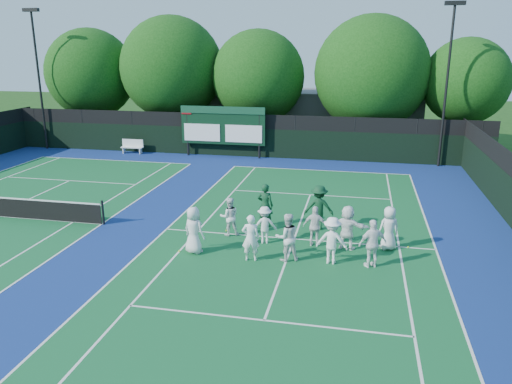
# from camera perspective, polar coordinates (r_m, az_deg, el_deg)

# --- Properties ---
(ground) EXTENTS (120.00, 120.00, 0.00)m
(ground) POSITION_cam_1_polar(r_m,az_deg,el_deg) (19.44, 3.98, -6.46)
(ground) COLOR #163A10
(ground) RESTS_ON ground
(court_apron) EXTENTS (34.00, 32.00, 0.01)m
(court_apron) POSITION_cam_1_polar(r_m,az_deg,el_deg) (21.88, -11.43, -4.10)
(court_apron) COLOR navy
(court_apron) RESTS_ON ground
(near_court) EXTENTS (11.05, 23.85, 0.01)m
(near_court) POSITION_cam_1_polar(r_m,az_deg,el_deg) (20.36, 4.38, -5.36)
(near_court) COLOR #11562A
(near_court) RESTS_ON ground
(back_fence) EXTENTS (34.00, 0.08, 3.00)m
(back_fence) POSITION_cam_1_polar(r_m,az_deg,el_deg) (35.33, -2.04, 6.27)
(back_fence) COLOR black
(back_fence) RESTS_ON ground
(scoreboard) EXTENTS (6.00, 0.21, 3.55)m
(scoreboard) POSITION_cam_1_polar(r_m,az_deg,el_deg) (35.06, -3.84, 7.54)
(scoreboard) COLOR black
(scoreboard) RESTS_ON ground
(clubhouse) EXTENTS (18.00, 6.00, 4.00)m
(clubhouse) POSITION_cam_1_polar(r_m,az_deg,el_deg) (42.36, 5.90, 8.75)
(clubhouse) COLOR #5E5E63
(clubhouse) RESTS_ON ground
(light_pole_left) EXTENTS (1.20, 0.30, 10.12)m
(light_pole_left) POSITION_cam_1_polar(r_m,az_deg,el_deg) (40.84, -23.73, 13.29)
(light_pole_left) COLOR black
(light_pole_left) RESTS_ON ground
(light_pole_right) EXTENTS (1.20, 0.30, 10.12)m
(light_pole_right) POSITION_cam_1_polar(r_m,az_deg,el_deg) (33.89, 21.14, 13.21)
(light_pole_right) COLOR black
(light_pole_right) RESTS_ON ground
(bench) EXTENTS (1.62, 0.43, 1.02)m
(bench) POSITION_cam_1_polar(r_m,az_deg,el_deg) (37.53, -13.94, 5.14)
(bench) COLOR silver
(bench) RESTS_ON ground
(tree_a) EXTENTS (7.03, 7.03, 8.95)m
(tree_a) POSITION_cam_1_polar(r_m,az_deg,el_deg) (42.99, -18.11, 12.51)
(tree_a) COLOR black
(tree_a) RESTS_ON ground
(tree_b) EXTENTS (7.84, 7.84, 9.83)m
(tree_b) POSITION_cam_1_polar(r_m,az_deg,el_deg) (40.03, -9.34, 13.51)
(tree_b) COLOR black
(tree_b) RESTS_ON ground
(tree_c) EXTENTS (6.90, 6.90, 8.79)m
(tree_c) POSITION_cam_1_polar(r_m,az_deg,el_deg) (38.17, 0.52, 12.77)
(tree_c) COLOR black
(tree_c) RESTS_ON ground
(tree_d) EXTENTS (8.15, 8.15, 9.75)m
(tree_d) POSITION_cam_1_polar(r_m,az_deg,el_deg) (37.42, 13.30, 12.74)
(tree_d) COLOR black
(tree_d) RESTS_ON ground
(tree_e) EXTENTS (5.91, 5.91, 8.16)m
(tree_e) POSITION_cam_1_polar(r_m,az_deg,el_deg) (38.11, 23.06, 11.34)
(tree_e) COLOR black
(tree_e) RESTS_ON ground
(tennis_ball_0) EXTENTS (0.07, 0.07, 0.07)m
(tennis_ball_0) POSITION_cam_1_polar(r_m,az_deg,el_deg) (19.30, -8.78, -6.68)
(tennis_ball_0) COLOR #C7ED1B
(tennis_ball_0) RESTS_ON ground
(tennis_ball_3) EXTENTS (0.07, 0.07, 0.07)m
(tennis_ball_3) POSITION_cam_1_polar(r_m,az_deg,el_deg) (21.15, -3.43, -4.42)
(tennis_ball_3) COLOR #C7ED1B
(tennis_ball_3) RESTS_ON ground
(tennis_ball_4) EXTENTS (0.07, 0.07, 0.07)m
(tennis_ball_4) POSITION_cam_1_polar(r_m,az_deg,el_deg) (22.26, 10.50, -3.60)
(tennis_ball_4) COLOR #C7ED1B
(tennis_ball_4) RESTS_ON ground
(tennis_ball_5) EXTENTS (0.07, 0.07, 0.07)m
(tennis_ball_5) POSITION_cam_1_polar(r_m,az_deg,el_deg) (20.31, 17.00, -6.05)
(tennis_ball_5) COLOR #C7ED1B
(tennis_ball_5) RESTS_ON ground
(player_front_0) EXTENTS (1.03, 0.86, 1.81)m
(player_front_0) POSITION_cam_1_polar(r_m,az_deg,el_deg) (18.84, -7.13, -4.35)
(player_front_0) COLOR silver
(player_front_0) RESTS_ON ground
(player_front_1) EXTENTS (0.70, 0.52, 1.76)m
(player_front_1) POSITION_cam_1_polar(r_m,az_deg,el_deg) (18.04, -0.62, -5.26)
(player_front_1) COLOR white
(player_front_1) RESTS_ON ground
(player_front_2) EXTENTS (1.07, 0.97, 1.79)m
(player_front_2) POSITION_cam_1_polar(r_m,az_deg,el_deg) (18.09, 3.57, -5.18)
(player_front_2) COLOR silver
(player_front_2) RESTS_ON ground
(player_front_3) EXTENTS (1.19, 0.76, 1.74)m
(player_front_3) POSITION_cam_1_polar(r_m,az_deg,el_deg) (18.03, 8.67, -5.51)
(player_front_3) COLOR white
(player_front_3) RESTS_ON ground
(player_front_4) EXTENTS (1.12, 0.82, 1.77)m
(player_front_4) POSITION_cam_1_polar(r_m,az_deg,el_deg) (17.99, 13.18, -5.76)
(player_front_4) COLOR white
(player_front_4) RESTS_ON ground
(player_back_0) EXTENTS (0.95, 0.85, 1.62)m
(player_back_0) POSITION_cam_1_polar(r_m,az_deg,el_deg) (20.48, -3.06, -2.82)
(player_back_0) COLOR white
(player_back_0) RESTS_ON ground
(player_back_1) EXTENTS (1.09, 0.80, 1.51)m
(player_back_1) POSITION_cam_1_polar(r_m,az_deg,el_deg) (19.67, 1.00, -3.78)
(player_back_1) COLOR white
(player_back_1) RESTS_ON ground
(player_back_2) EXTENTS (0.96, 0.43, 1.62)m
(player_back_2) POSITION_cam_1_polar(r_m,az_deg,el_deg) (19.49, 6.78, -3.92)
(player_back_2) COLOR silver
(player_back_2) RESTS_ON ground
(player_back_3) EXTENTS (1.69, 0.91, 1.74)m
(player_back_3) POSITION_cam_1_polar(r_m,az_deg,el_deg) (19.38, 10.41, -4.00)
(player_back_3) COLOR white
(player_back_3) RESTS_ON ground
(player_back_4) EXTENTS (0.99, 0.84, 1.71)m
(player_back_4) POSITION_cam_1_polar(r_m,az_deg,el_deg) (19.68, 14.94, -4.03)
(player_back_4) COLOR white
(player_back_4) RESTS_ON ground
(coach_left) EXTENTS (0.75, 0.55, 1.91)m
(coach_left) POSITION_cam_1_polar(r_m,az_deg,el_deg) (21.41, 1.06, -1.52)
(coach_left) COLOR #103B20
(coach_left) RESTS_ON ground
(coach_right) EXTENTS (1.31, 0.84, 1.93)m
(coach_right) POSITION_cam_1_polar(r_m,az_deg,el_deg) (21.24, 7.19, -1.77)
(coach_right) COLOR #0F391F
(coach_right) RESTS_ON ground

